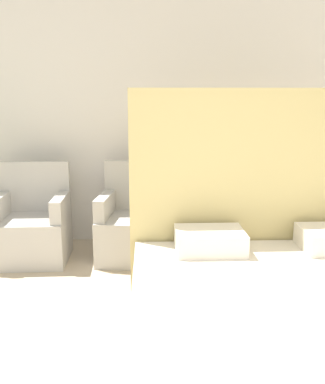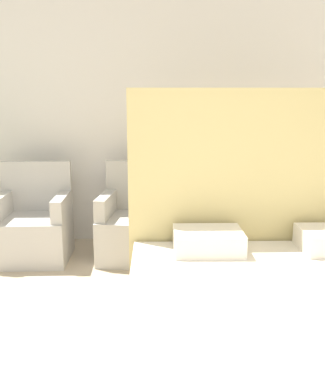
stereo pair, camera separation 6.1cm
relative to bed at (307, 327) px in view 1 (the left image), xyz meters
The scene contains 4 objects.
wall_back 2.89m from the bed, 116.72° to the left, with size 10.00×0.06×2.90m.
bed is the anchor object (origin of this frame).
armchair_near_window_left 2.59m from the bed, 136.80° to the left, with size 0.66×0.58×0.88m.
armchair_near_window_right 2.01m from the bed, 117.83° to the left, with size 0.72×0.65×0.88m.
Camera 1 is at (0.35, -0.78, 1.47)m, focal length 40.00 mm.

